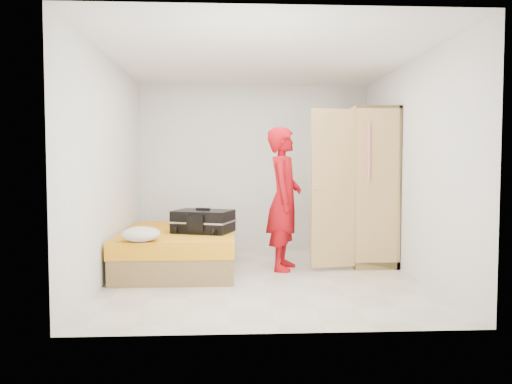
{
  "coord_description": "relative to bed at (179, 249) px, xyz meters",
  "views": [
    {
      "loc": [
        -0.38,
        -5.92,
        1.37
      ],
      "look_at": [
        -0.05,
        0.46,
        1.0
      ],
      "focal_mm": 35.0,
      "sensor_mm": 36.0,
      "label": 1
    }
  ],
  "objects": [
    {
      "name": "room",
      "position": [
        1.05,
        -0.54,
        1.05
      ],
      "size": [
        4.0,
        4.02,
        2.6
      ],
      "color": "beige",
      "rests_on": "ground"
    },
    {
      "name": "bed",
      "position": [
        0.0,
        0.0,
        0.0
      ],
      "size": [
        1.42,
        2.02,
        0.5
      ],
      "color": "brown",
      "rests_on": "ground"
    },
    {
      "name": "wardrobe",
      "position": [
        2.5,
        0.31,
        0.75
      ],
      "size": [
        1.17,
        1.27,
        2.1
      ],
      "color": "tan",
      "rests_on": "ground"
    },
    {
      "name": "person",
      "position": [
        1.36,
        -0.11,
        0.66
      ],
      "size": [
        0.58,
        0.75,
        1.83
      ],
      "primitive_type": "imported",
      "rotation": [
        0.0,
        0.0,
        1.33
      ],
      "color": "#B50B0E",
      "rests_on": "ground"
    },
    {
      "name": "suitcase",
      "position": [
        0.32,
        -0.19,
        0.39
      ],
      "size": [
        0.84,
        0.72,
        0.31
      ],
      "rotation": [
        0.0,
        0.0,
        -0.34
      ],
      "color": "black",
      "rests_on": "bed"
    },
    {
      "name": "round_cushion",
      "position": [
        -0.33,
        -0.9,
        0.33
      ],
      "size": [
        0.43,
        0.43,
        0.16
      ],
      "primitive_type": "ellipsoid",
      "color": "silver",
      "rests_on": "bed"
    },
    {
      "name": "pillow",
      "position": [
        0.18,
        0.85,
        0.3
      ],
      "size": [
        0.64,
        0.41,
        0.11
      ],
      "primitive_type": "cube",
      "rotation": [
        0.0,
        0.0,
        -0.2
      ],
      "color": "silver",
      "rests_on": "bed"
    }
  ]
}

